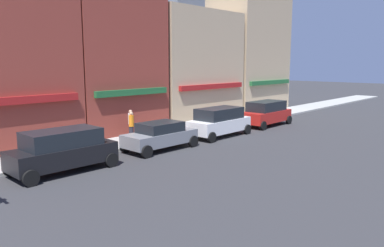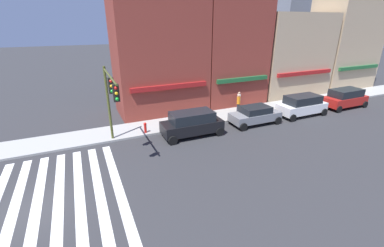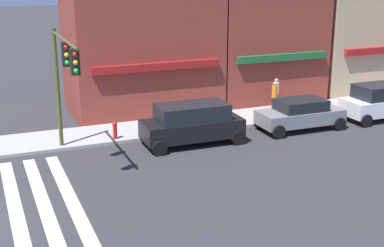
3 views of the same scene
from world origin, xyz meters
name	(u,v)px [view 1 (image 1 of 3)]	position (x,y,z in m)	size (l,w,h in m)	color
storefront_row	(167,47)	(23.27, 11.50, 6.14)	(33.22, 5.30, 15.16)	maroon
suv_black	(63,150)	(10.28, 4.70, 1.03)	(4.74, 2.12, 1.94)	black
sedan_grey	(160,135)	(16.25, 4.70, 0.84)	(4.42, 2.02, 1.59)	slate
suv_white	(219,121)	(21.63, 4.70, 1.03)	(4.70, 2.12, 1.94)	white
suv_red	(266,113)	(27.56, 4.70, 1.03)	(4.71, 2.12, 1.94)	#B21E19
pedestrian_white_shirt	(131,123)	(16.99, 8.32, 1.07)	(0.32, 0.32, 1.77)	#23232D
pedestrian_orange_vest	(131,125)	(16.43, 7.54, 1.07)	(0.32, 0.32, 1.77)	#23232D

